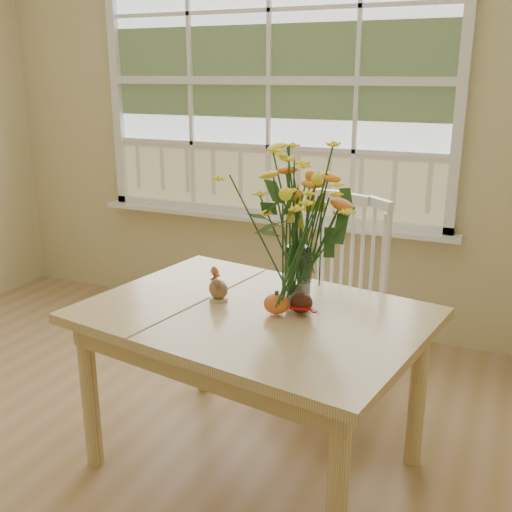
% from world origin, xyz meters
% --- Properties ---
extents(wall_back, '(4.00, 0.02, 2.70)m').
position_xyz_m(wall_back, '(0.00, 2.25, 1.35)').
color(wall_back, beige).
rests_on(wall_back, floor).
extents(window, '(2.42, 0.12, 1.74)m').
position_xyz_m(window, '(0.00, 2.21, 1.53)').
color(window, silver).
rests_on(window, wall_back).
extents(dining_table, '(1.44, 1.13, 0.70)m').
position_xyz_m(dining_table, '(0.58, 0.71, 0.61)').
color(dining_table, tan).
rests_on(dining_table, floor).
extents(windsor_chair, '(0.59, 0.58, 1.00)m').
position_xyz_m(windsor_chair, '(0.69, 1.49, 0.56)').
color(windsor_chair, white).
rests_on(windsor_chair, floor).
extents(flower_vase, '(0.48, 0.48, 0.57)m').
position_xyz_m(flower_vase, '(0.70, 0.88, 1.04)').
color(flower_vase, white).
rests_on(flower_vase, dining_table).
extents(pumpkin, '(0.10, 0.10, 0.08)m').
position_xyz_m(pumpkin, '(0.67, 0.72, 0.74)').
color(pumpkin, orange).
rests_on(pumpkin, dining_table).
extents(turkey_figurine, '(0.12, 0.11, 0.12)m').
position_xyz_m(turkey_figurine, '(0.40, 0.75, 0.75)').
color(turkey_figurine, '#CCB78C').
rests_on(turkey_figurine, dining_table).
extents(dark_gourd, '(0.13, 0.10, 0.08)m').
position_xyz_m(dark_gourd, '(0.76, 0.76, 0.74)').
color(dark_gourd, '#38160F').
rests_on(dark_gourd, dining_table).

